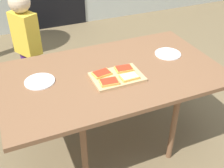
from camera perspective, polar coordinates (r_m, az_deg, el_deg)
The scene contains 10 objects.
ground_plane at distance 2.44m, azimuth 0.05°, elevation -11.36°, with size 16.00×16.00×0.00m, color brown.
dining_table at distance 2.03m, azimuth 0.06°, elevation 1.29°, with size 1.59×0.92×0.68m.
cutting_board at distance 1.93m, azimuth 0.92°, elevation 1.42°, with size 0.35×0.24×0.02m, color tan.
pizza_slice_near_left at distance 1.85m, azimuth -0.59°, elevation 0.46°, with size 0.13×0.10×0.02m.
pizza_slice_far_right at distance 1.99m, azimuth 2.48°, elevation 3.18°, with size 0.13×0.10×0.02m.
pizza_slice_near_right at distance 1.90m, azimuth 3.57°, elevation 1.51°, with size 0.13×0.09×0.02m.
pizza_slice_far_left at distance 1.94m, azimuth -2.10°, elevation 2.21°, with size 0.13×0.10×0.02m.
plate_white_right at distance 2.28m, azimuth 11.42°, elevation 6.11°, with size 0.21×0.21×0.01m, color white.
plate_white_left at distance 1.96m, azimuth -14.66°, elevation 0.53°, with size 0.21×0.21×0.01m, color white.
child_left at distance 2.66m, azimuth -17.14°, elevation 8.40°, with size 0.24×0.28×1.10m.
Camera 1 is at (-0.66, -1.56, 1.75)m, focal length 44.41 mm.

